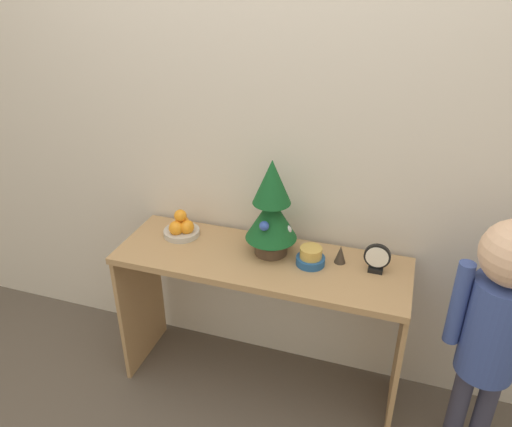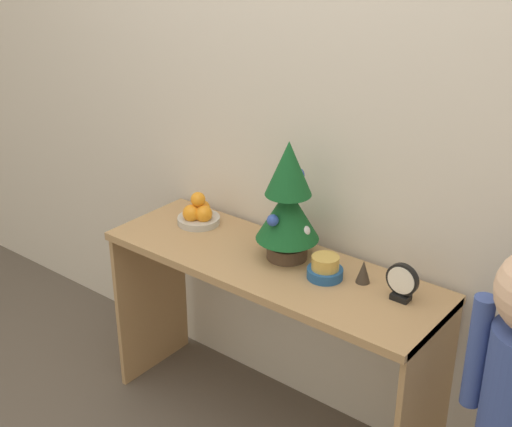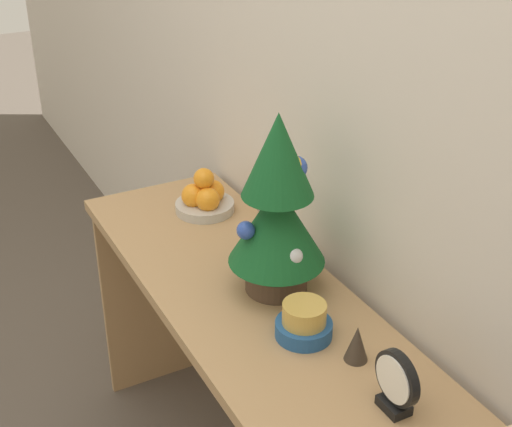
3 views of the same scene
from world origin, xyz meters
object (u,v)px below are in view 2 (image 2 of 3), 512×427
Objects in this scene: mini_tree at (288,201)px; singing_bowl at (325,269)px; figurine at (363,272)px; fruit_bowl at (199,214)px; desk_clock at (402,283)px.

mini_tree reaches higher than singing_bowl.
singing_bowl is 1.53× the size of figurine.
fruit_bowl is 0.63m from singing_bowl.
fruit_bowl is 1.36× the size of singing_bowl.
singing_bowl and figurine have the same top height.
figurine is (0.12, 0.05, 0.01)m from singing_bowl.
desk_clock reaches higher than singing_bowl.
mini_tree is 0.26m from singing_bowl.
fruit_bowl is at bearing 178.64° from desk_clock.
fruit_bowl is 1.30× the size of desk_clock.
desk_clock is (0.90, -0.02, 0.02)m from fruit_bowl.
fruit_bowl is at bearing -179.90° from figurine.
figurine is (0.74, 0.00, -0.00)m from fruit_bowl.
singing_bowl is at bearing -155.35° from figurine.
desk_clock is at bearing -1.36° from fruit_bowl.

